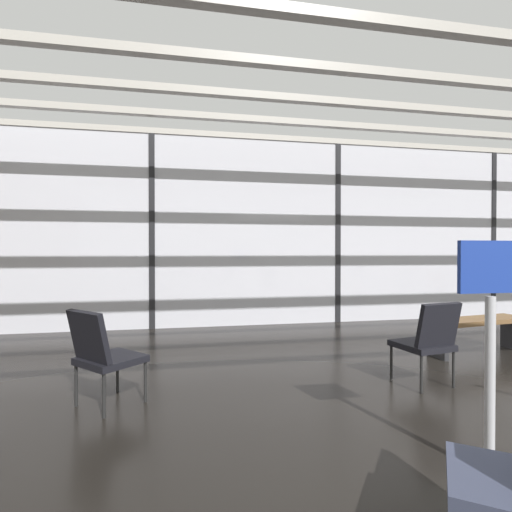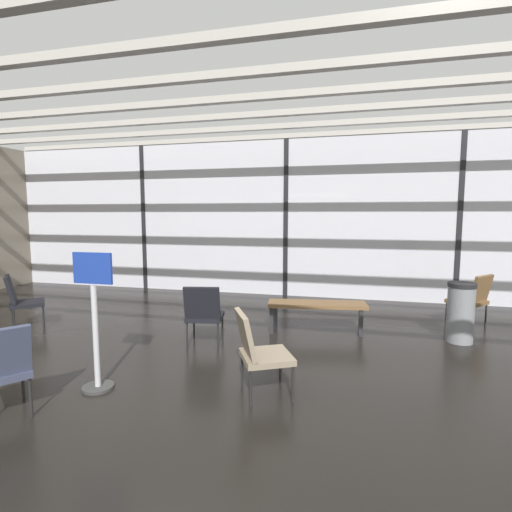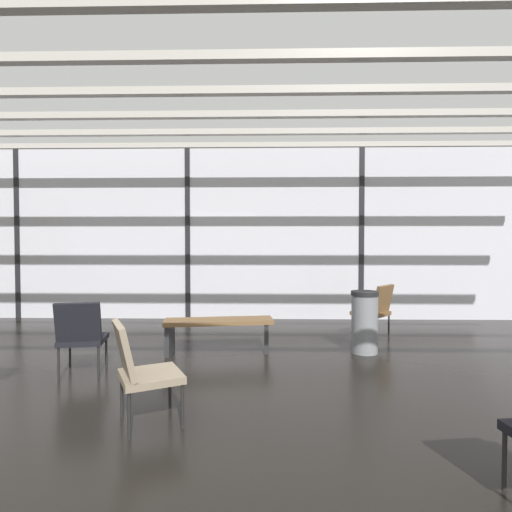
% 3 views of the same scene
% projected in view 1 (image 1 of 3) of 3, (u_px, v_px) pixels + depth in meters
% --- Properties ---
extents(glass_curtain_wall, '(14.00, 0.08, 3.46)m').
position_uv_depth(glass_curtain_wall, '(337.00, 233.00, 7.54)').
color(glass_curtain_wall, silver).
rests_on(glass_curtain_wall, ground).
extents(window_mullion_0, '(0.10, 0.12, 3.46)m').
position_uv_depth(window_mullion_0, '(152.00, 231.00, 6.87)').
color(window_mullion_0, black).
rests_on(window_mullion_0, ground).
extents(window_mullion_1, '(0.10, 0.12, 3.46)m').
position_uv_depth(window_mullion_1, '(337.00, 233.00, 7.54)').
color(window_mullion_1, black).
rests_on(window_mullion_1, ground).
extents(window_mullion_2, '(0.10, 0.12, 3.46)m').
position_uv_depth(window_mullion_2, '(492.00, 235.00, 8.21)').
color(window_mullion_2, black).
rests_on(window_mullion_2, ground).
extents(ceiling_slats, '(13.72, 6.72, 0.10)m').
position_uv_depth(ceiling_slats, '(456.00, 59.00, 4.28)').
color(ceiling_slats, '#B7B2A8').
rests_on(ceiling_slats, glass_curtain_wall).
extents(parked_airplane, '(11.04, 3.94, 3.94)m').
position_uv_depth(parked_airplane, '(240.00, 235.00, 13.71)').
color(parked_airplane, '#B2BCD6').
rests_on(parked_airplane, ground).
extents(lounge_chair_0, '(0.71, 0.71, 0.87)m').
position_uv_depth(lounge_chair_0, '(102.00, 351.00, 3.40)').
color(lounge_chair_0, black).
rests_on(lounge_chair_0, ground).
extents(lounge_chair_1, '(0.57, 0.60, 0.87)m').
position_uv_depth(lounge_chair_1, '(428.00, 338.00, 3.92)').
color(lounge_chair_1, black).
rests_on(lounge_chair_1, ground).
extents(waiting_bench, '(1.54, 0.61, 0.47)m').
position_uv_depth(waiting_bench, '(477.00, 326.00, 5.21)').
color(waiting_bench, brown).
rests_on(waiting_bench, ground).
extents(info_sign, '(0.44, 0.32, 1.44)m').
position_uv_depth(info_sign, '(490.00, 365.00, 2.36)').
color(info_sign, '#333333').
rests_on(info_sign, ground).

